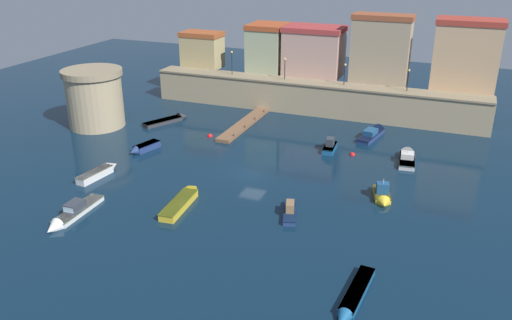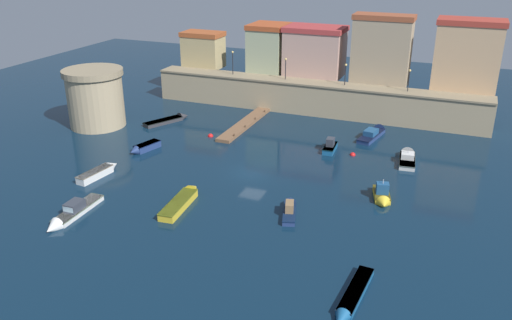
{
  "view_description": "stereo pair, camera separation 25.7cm",
  "coord_description": "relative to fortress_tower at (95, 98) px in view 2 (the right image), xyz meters",
  "views": [
    {
      "loc": [
        19.52,
        -48.23,
        23.4
      ],
      "look_at": [
        0.0,
        1.02,
        1.12
      ],
      "focal_mm": 37.06,
      "sensor_mm": 36.0,
      "label": 1
    },
    {
      "loc": [
        19.76,
        -48.13,
        23.4
      ],
      "look_at": [
        0.0,
        1.02,
        1.12
      ],
      "focal_mm": 37.06,
      "sensor_mm": 36.0,
      "label": 2
    }
  ],
  "objects": [
    {
      "name": "old_town_backdrop",
      "position": [
        28.72,
        20.35,
        4.53
      ],
      "size": [
        46.47,
        6.19,
        9.6
      ],
      "color": "tan",
      "rests_on": "ground"
    },
    {
      "name": "moored_boat_10",
      "position": [
        35.37,
        9.93,
        -3.54
      ],
      "size": [
        2.91,
        7.37,
        1.68
      ],
      "rotation": [
        0.0,
        0.0,
        1.38
      ],
      "color": "navy",
      "rests_on": "ground"
    },
    {
      "name": "quay_wall",
      "position": [
        25.28,
        16.22,
        -1.62
      ],
      "size": [
        48.19,
        3.67,
        4.57
      ],
      "color": "tan",
      "rests_on": "ground"
    },
    {
      "name": "quay_lamp_2",
      "position": [
        29.75,
        16.22,
        2.68
      ],
      "size": [
        0.32,
        0.32,
        2.99
      ],
      "color": "black",
      "rests_on": "quay_wall"
    },
    {
      "name": "quay_lamp_3",
      "position": [
        38.28,
        16.22,
        2.66
      ],
      "size": [
        0.32,
        0.32,
        2.95
      ],
      "color": "black",
      "rests_on": "quay_wall"
    },
    {
      "name": "pier_dock",
      "position": [
        18.37,
        7.39,
        -3.71
      ],
      "size": [
        1.88,
        14.29,
        0.7
      ],
      "color": "brown",
      "rests_on": "ground"
    },
    {
      "name": "moored_boat_3",
      "position": [
        40.32,
        3.31,
        -3.56
      ],
      "size": [
        2.31,
        6.14,
        2.36
      ],
      "rotation": [
        0.0,
        0.0,
        1.68
      ],
      "color": "silver",
      "rests_on": "ground"
    },
    {
      "name": "moored_boat_4",
      "position": [
        13.72,
        -22.07,
        -3.54
      ],
      "size": [
        1.68,
        7.3,
        1.74
      ],
      "rotation": [
        0.0,
        0.0,
        -1.54
      ],
      "color": "white",
      "rests_on": "ground"
    },
    {
      "name": "quay_lamp_0",
      "position": [
        12.72,
        16.22,
        2.97
      ],
      "size": [
        0.32,
        0.32,
        3.49
      ],
      "color": "black",
      "rests_on": "quay_wall"
    },
    {
      "name": "moored_boat_9",
      "position": [
        10.42,
        -13.49,
        -3.48
      ],
      "size": [
        1.8,
        5.63,
        1.12
      ],
      "rotation": [
        0.0,
        0.0,
        1.45
      ],
      "color": "white",
      "rests_on": "ground"
    },
    {
      "name": "moored_boat_7",
      "position": [
        40.0,
        -24.53,
        -3.64
      ],
      "size": [
        1.66,
        7.28,
        1.08
      ],
      "rotation": [
        0.0,
        0.0,
        -1.65
      ],
      "color": "#195689",
      "rests_on": "ground"
    },
    {
      "name": "mooring_buoy_0",
      "position": [
        15.95,
        1.82,
        -3.92
      ],
      "size": [
        0.71,
        0.71,
        0.71
      ],
      "primitive_type": "sphere",
      "color": "red",
      "rests_on": "ground"
    },
    {
      "name": "moored_boat_1",
      "position": [
        31.8,
        -13.6,
        -3.54
      ],
      "size": [
        2.55,
        5.37,
        1.6
      ],
      "rotation": [
        0.0,
        0.0,
        1.86
      ],
      "color": "navy",
      "rests_on": "ground"
    },
    {
      "name": "mooring_buoy_1",
      "position": [
        34.24,
        2.32,
        -3.92
      ],
      "size": [
        0.67,
        0.67,
        0.67
      ],
      "primitive_type": "sphere",
      "color": "red",
      "rests_on": "ground"
    },
    {
      "name": "ground_plane",
      "position": [
        25.28,
        -6.75,
        -3.92
      ],
      "size": [
        127.71,
        127.71,
        0.0
      ],
      "primitive_type": "plane",
      "color": "#0C2338"
    },
    {
      "name": "moored_boat_6",
      "position": [
        10.82,
        -5.61,
        -3.49
      ],
      "size": [
        2.31,
        4.46,
        1.17
      ],
      "rotation": [
        0.0,
        0.0,
        -1.84
      ],
      "color": "navy",
      "rests_on": "ground"
    },
    {
      "name": "moored_boat_8",
      "position": [
        21.83,
        -15.84,
        -3.52
      ],
      "size": [
        2.07,
        7.28,
        1.4
      ],
      "rotation": [
        0.0,
        0.0,
        1.66
      ],
      "color": "gold",
      "rests_on": "ground"
    },
    {
      "name": "quay_lamp_1",
      "position": [
        21.04,
        16.22,
        2.74
      ],
      "size": [
        0.32,
        0.32,
        3.09
      ],
      "color": "black",
      "rests_on": "quay_wall"
    },
    {
      "name": "moored_boat_2",
      "position": [
        39.35,
        -8.03,
        -3.46
      ],
      "size": [
        2.43,
        4.37,
        2.47
      ],
      "rotation": [
        0.0,
        0.0,
        -1.31
      ],
      "color": "gold",
      "rests_on": "ground"
    },
    {
      "name": "moored_boat_0",
      "position": [
        8.17,
        5.1,
        -3.64
      ],
      "size": [
        4.37,
        6.83,
        1.36
      ],
      "rotation": [
        0.0,
        0.0,
        1.11
      ],
      "color": "#333338",
      "rests_on": "ground"
    },
    {
      "name": "fortress_tower",
      "position": [
        0.0,
        0.0,
        0.0
      ],
      "size": [
        7.85,
        7.85,
        7.72
      ],
      "color": "tan",
      "rests_on": "ground"
    },
    {
      "name": "moored_boat_5",
      "position": [
        31.38,
        3.21,
        -3.42
      ],
      "size": [
        1.51,
        4.39,
        1.85
      ],
      "rotation": [
        0.0,
        0.0,
        1.64
      ],
      "color": "#195689",
      "rests_on": "ground"
    }
  ]
}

